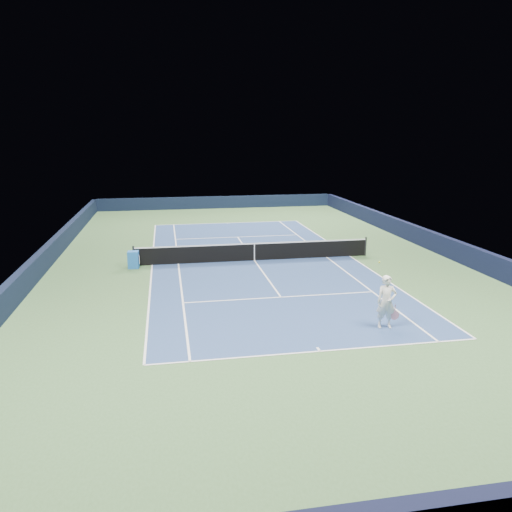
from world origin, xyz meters
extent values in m
plane|color=#3A5D33|center=(0.00, 0.00, 0.00)|extent=(40.00, 40.00, 0.00)
cube|color=black|center=(0.00, 19.82, 0.55)|extent=(22.00, 0.35, 1.10)
cube|color=#111533|center=(10.82, 0.00, 0.55)|extent=(0.35, 40.00, 1.10)
cube|color=black|center=(-10.82, 0.00, 0.55)|extent=(0.35, 40.00, 1.10)
cube|color=navy|center=(0.00, 0.00, 0.00)|extent=(10.97, 23.77, 0.01)
cube|color=white|center=(0.00, 11.88, 0.01)|extent=(10.97, 0.08, 0.00)
cube|color=white|center=(0.00, -11.88, 0.01)|extent=(10.97, 0.08, 0.00)
cube|color=white|center=(5.49, 0.00, 0.01)|extent=(0.08, 23.77, 0.00)
cube|color=white|center=(-5.49, 0.00, 0.01)|extent=(0.08, 23.77, 0.00)
cube|color=white|center=(4.12, 0.00, 0.01)|extent=(0.08, 23.77, 0.00)
cube|color=white|center=(-4.12, 0.00, 0.01)|extent=(0.08, 23.77, 0.00)
cube|color=white|center=(0.00, 6.40, 0.01)|extent=(8.23, 0.08, 0.00)
cube|color=white|center=(0.00, -6.40, 0.01)|extent=(8.23, 0.08, 0.00)
cube|color=white|center=(0.00, 0.00, 0.01)|extent=(0.08, 12.80, 0.00)
cube|color=white|center=(0.00, 11.73, 0.01)|extent=(0.08, 0.30, 0.00)
cube|color=white|center=(0.00, -11.73, 0.01)|extent=(0.08, 0.30, 0.00)
cylinder|color=black|center=(-6.40, 0.00, 0.54)|extent=(0.10, 0.10, 1.07)
cylinder|color=black|center=(6.40, 0.00, 0.54)|extent=(0.10, 0.10, 1.07)
cube|color=black|center=(0.00, 0.00, 0.46)|extent=(12.80, 0.03, 0.91)
cube|color=white|center=(0.00, 0.00, 0.94)|extent=(12.80, 0.04, 0.06)
cube|color=white|center=(0.00, 0.00, 0.46)|extent=(0.05, 0.04, 0.91)
cube|color=blue|center=(-6.40, -0.42, 0.44)|extent=(0.57, 0.52, 0.88)
cube|color=white|center=(-6.11, -0.42, 0.45)|extent=(0.06, 0.39, 0.39)
imported|color=white|center=(2.89, -10.36, 0.97)|extent=(0.76, 0.56, 1.92)
cylinder|color=pink|center=(3.21, -10.41, 0.70)|extent=(0.03, 0.03, 0.32)
cylinder|color=black|center=(3.21, -10.41, 0.46)|extent=(0.32, 0.02, 0.32)
cylinder|color=#CE85A0|center=(3.21, -10.41, 0.46)|extent=(0.34, 0.03, 0.34)
sphere|color=yellow|center=(2.99, -9.36, 2.16)|extent=(0.07, 0.07, 0.07)
camera|label=1|loc=(-4.63, -25.97, 6.76)|focal=35.00mm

